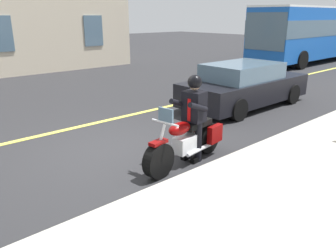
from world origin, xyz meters
TOP-DOWN VIEW (x-y plane):
  - ground_plane at (0.00, 0.00)m, footprint 80.00×80.00m
  - sidewalk_curb at (0.00, 4.50)m, footprint 60.00×5.00m
  - lane_center_stripe at (0.00, -2.00)m, footprint 60.00×0.16m
  - motorcycle_main at (-0.69, 1.49)m, footprint 2.22×0.79m
  - rider_main at (-0.87, 1.46)m, footprint 0.68×0.61m
  - bus_near at (-17.50, -4.32)m, footprint 11.05×2.70m
  - car_silver at (-5.10, -0.42)m, footprint 4.60×1.92m

SIDE VIEW (x-z plane):
  - ground_plane at x=0.00m, z-range 0.00..0.00m
  - lane_center_stripe at x=0.00m, z-range 0.00..0.01m
  - sidewalk_curb at x=0.00m, z-range 0.00..0.15m
  - motorcycle_main at x=-0.69m, z-range -0.18..1.08m
  - car_silver at x=-5.10m, z-range -0.01..1.39m
  - rider_main at x=-0.87m, z-range 0.17..1.91m
  - bus_near at x=-17.50m, z-range 0.22..3.52m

